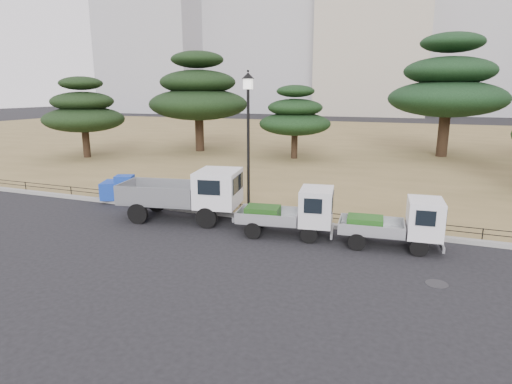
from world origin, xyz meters
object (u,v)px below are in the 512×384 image
at_px(truck_large, 188,192).
at_px(street_lamp, 248,120).
at_px(truck_kei_rear, 398,223).
at_px(tarp_pile, 122,189).
at_px(truck_kei_front, 293,212).

xyz_separation_m(truck_large, street_lamp, (2.08, 1.34, 2.81)).
relative_size(truck_large, truck_kei_rear, 1.50).
bearing_deg(truck_large, tarp_pile, 151.38).
bearing_deg(tarp_pile, truck_large, -18.73).
bearing_deg(truck_large, truck_kei_rear, -11.68).
bearing_deg(truck_kei_front, tarp_pile, 159.85).
distance_m(truck_kei_front, truck_kei_rear, 3.58).
height_order(truck_kei_front, tarp_pile, truck_kei_front).
bearing_deg(street_lamp, truck_large, -147.33).
height_order(truck_large, tarp_pile, truck_large).
bearing_deg(truck_kei_front, street_lamp, 136.56).
xyz_separation_m(truck_kei_front, street_lamp, (-2.39, 1.67, 3.08)).
distance_m(truck_large, truck_kei_rear, 8.07).
bearing_deg(truck_kei_rear, street_lamp, 159.73).
xyz_separation_m(truck_kei_rear, street_lamp, (-5.98, 1.59, 3.12)).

